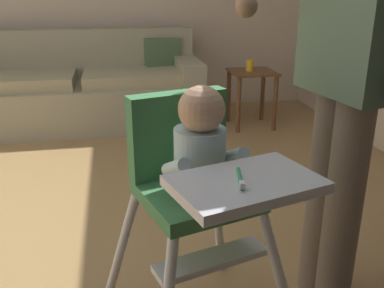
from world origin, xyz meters
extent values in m
cube|color=#9D7A4B|center=(0.00, 0.00, -0.05)|extent=(5.88, 6.66, 0.10)
cube|color=#9D977D|center=(-0.25, 1.98, 0.20)|extent=(2.18, 0.84, 0.40)
cube|color=#9D977D|center=(-0.25, 2.31, 0.63)|extent=(2.18, 0.22, 0.46)
cube|color=#9D977D|center=(0.75, 1.98, 0.50)|extent=(0.20, 0.84, 0.20)
cube|color=tan|center=(-0.72, 1.93, 0.46)|extent=(0.87, 0.60, 0.11)
cube|color=tan|center=(0.23, 1.93, 0.46)|extent=(0.87, 0.60, 0.11)
cube|color=#4C6B47|center=(0.54, 2.18, 0.60)|extent=(0.35, 0.17, 0.34)
cylinder|color=silver|center=(0.59, -0.89, 0.27)|extent=(0.20, 0.13, 0.56)
cylinder|color=silver|center=(0.04, -0.59, 0.27)|extent=(0.20, 0.13, 0.56)
cylinder|color=silver|center=(0.46, -0.47, 0.27)|extent=(0.13, 0.20, 0.56)
cube|color=#3A7947|center=(0.31, -0.74, 0.57)|extent=(0.45, 0.45, 0.05)
cube|color=#3A7947|center=(0.27, -0.60, 0.75)|extent=(0.37, 0.17, 0.30)
cube|color=silver|center=(0.40, -1.02, 0.74)|extent=(0.46, 0.36, 0.03)
cube|color=silver|center=(0.35, -0.85, 0.38)|extent=(0.41, 0.21, 0.02)
cylinder|color=silver|center=(0.32, -0.76, 0.71)|extent=(0.21, 0.21, 0.22)
sphere|color=tan|center=(0.32, -0.77, 0.88)|extent=(0.15, 0.15, 0.15)
cylinder|color=silver|center=(0.23, -0.83, 0.72)|extent=(0.08, 0.15, 0.10)
cylinder|color=silver|center=(0.43, -0.77, 0.72)|extent=(0.08, 0.15, 0.10)
cylinder|color=#38A366|center=(0.38, -1.03, 0.76)|extent=(0.04, 0.13, 0.01)
cube|color=white|center=(0.37, -1.08, 0.77)|extent=(0.02, 0.03, 0.02)
cylinder|color=#716356|center=(0.87, -0.60, 0.44)|extent=(0.14, 0.14, 0.88)
cylinder|color=#716356|center=(0.89, -0.71, 0.44)|extent=(0.14, 0.14, 0.88)
cube|color=#59725B|center=(0.88, -0.65, 1.18)|extent=(0.26, 0.43, 0.60)
sphere|color=#997051|center=(0.53, -0.53, 1.18)|extent=(0.08, 0.08, 0.08)
cube|color=brown|center=(1.30, 1.69, 0.51)|extent=(0.40, 0.40, 0.02)
cylinder|color=brown|center=(1.13, 1.52, 0.25)|extent=(0.04, 0.04, 0.50)
cylinder|color=brown|center=(1.47, 1.52, 0.25)|extent=(0.04, 0.04, 0.50)
cylinder|color=brown|center=(1.13, 1.86, 0.25)|extent=(0.04, 0.04, 0.50)
cylinder|color=brown|center=(1.47, 1.86, 0.25)|extent=(0.04, 0.04, 0.50)
cylinder|color=gold|center=(1.27, 1.69, 0.57)|extent=(0.07, 0.07, 0.10)
camera|label=1|loc=(0.06, -2.06, 1.25)|focal=40.62mm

